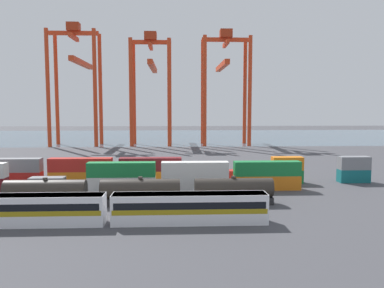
{
  "coord_description": "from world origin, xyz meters",
  "views": [
    {
      "loc": [
        5.91,
        -68.96,
        14.89
      ],
      "look_at": [
        9.82,
        18.43,
        6.7
      ],
      "focal_mm": 36.12,
      "sensor_mm": 36.0,
      "label": 1
    }
  ],
  "objects_px": {
    "freight_tank_row": "(93,192)",
    "shipping_container_5": "(195,183)",
    "passenger_train": "(108,208)",
    "gantry_crane_central": "(151,77)",
    "gantry_crane_west": "(76,73)",
    "shipping_container_19": "(353,176)",
    "shipping_container_14": "(151,177)",
    "shipping_container_7": "(267,182)",
    "gantry_crane_east": "(225,76)"
  },
  "relations": [
    {
      "from": "freight_tank_row",
      "to": "shipping_container_5",
      "type": "height_order",
      "value": "freight_tank_row"
    },
    {
      "from": "passenger_train",
      "to": "gantry_crane_central",
      "type": "height_order",
      "value": "gantry_crane_central"
    },
    {
      "from": "passenger_train",
      "to": "gantry_crane_west",
      "type": "xyz_separation_m",
      "value": [
        -30.79,
        109.58,
        26.81
      ]
    },
    {
      "from": "gantry_crane_west",
      "to": "shipping_container_19",
      "type": "bearing_deg",
      "value": -47.92
    },
    {
      "from": "passenger_train",
      "to": "shipping_container_14",
      "type": "xyz_separation_m",
      "value": [
        3.79,
        26.25,
        -0.84
      ]
    },
    {
      "from": "passenger_train",
      "to": "shipping_container_7",
      "type": "xyz_separation_m",
      "value": [
        25.35,
        20.04,
        -0.84
      ]
    },
    {
      "from": "shipping_container_7",
      "to": "shipping_container_14",
      "type": "height_order",
      "value": "same"
    },
    {
      "from": "shipping_container_14",
      "to": "shipping_container_19",
      "type": "distance_m",
      "value": 40.67
    },
    {
      "from": "shipping_container_19",
      "to": "gantry_crane_west",
      "type": "bearing_deg",
      "value": 132.08
    },
    {
      "from": "freight_tank_row",
      "to": "shipping_container_7",
      "type": "xyz_separation_m",
      "value": [
        29.3,
        10.22,
        -0.77
      ]
    },
    {
      "from": "shipping_container_19",
      "to": "gantry_crane_west",
      "type": "distance_m",
      "value": 115.64
    },
    {
      "from": "shipping_container_5",
      "to": "gantry_crane_west",
      "type": "height_order",
      "value": "gantry_crane_west"
    },
    {
      "from": "freight_tank_row",
      "to": "shipping_container_7",
      "type": "relative_size",
      "value": 4.57
    },
    {
      "from": "shipping_container_19",
      "to": "shipping_container_7",
      "type": "bearing_deg",
      "value": -161.99
    },
    {
      "from": "freight_tank_row",
      "to": "shipping_container_19",
      "type": "relative_size",
      "value": 9.16
    },
    {
      "from": "shipping_container_7",
      "to": "gantry_crane_east",
      "type": "xyz_separation_m",
      "value": [
        3.71,
        89.45,
        26.58
      ]
    },
    {
      "from": "gantry_crane_west",
      "to": "shipping_container_7",
      "type": "bearing_deg",
      "value": -57.91
    },
    {
      "from": "shipping_container_19",
      "to": "gantry_crane_central",
      "type": "height_order",
      "value": "gantry_crane_central"
    },
    {
      "from": "shipping_container_19",
      "to": "shipping_container_14",
      "type": "bearing_deg",
      "value": 180.0
    },
    {
      "from": "shipping_container_14",
      "to": "shipping_container_5",
      "type": "bearing_deg",
      "value": -36.57
    },
    {
      "from": "freight_tank_row",
      "to": "passenger_train",
      "type": "bearing_deg",
      "value": -68.07
    },
    {
      "from": "passenger_train",
      "to": "gantry_crane_west",
      "type": "relative_size",
      "value": 0.85
    },
    {
      "from": "freight_tank_row",
      "to": "gantry_crane_east",
      "type": "bearing_deg",
      "value": 71.67
    },
    {
      "from": "shipping_container_7",
      "to": "shipping_container_14",
      "type": "xyz_separation_m",
      "value": [
        -21.56,
        6.21,
        0.0
      ]
    },
    {
      "from": "shipping_container_5",
      "to": "shipping_container_14",
      "type": "distance_m",
      "value": 10.43
    },
    {
      "from": "shipping_container_7",
      "to": "gantry_crane_west",
      "type": "bearing_deg",
      "value": 122.09
    },
    {
      "from": "shipping_container_7",
      "to": "gantry_crane_west",
      "type": "distance_m",
      "value": 109.25
    },
    {
      "from": "passenger_train",
      "to": "shipping_container_19",
      "type": "xyz_separation_m",
      "value": [
        44.46,
        26.25,
        -0.84
      ]
    },
    {
      "from": "shipping_container_19",
      "to": "freight_tank_row",
      "type": "bearing_deg",
      "value": -161.25
    },
    {
      "from": "freight_tank_row",
      "to": "shipping_container_5",
      "type": "relative_size",
      "value": 4.57
    },
    {
      "from": "shipping_container_5",
      "to": "gantry_crane_central",
      "type": "distance_m",
      "value": 94.93
    },
    {
      "from": "shipping_container_5",
      "to": "gantry_crane_central",
      "type": "relative_size",
      "value": 0.27
    },
    {
      "from": "shipping_container_7",
      "to": "gantry_crane_east",
      "type": "bearing_deg",
      "value": 87.62
    },
    {
      "from": "freight_tank_row",
      "to": "gantry_crane_east",
      "type": "distance_m",
      "value": 108.12
    },
    {
      "from": "shipping_container_14",
      "to": "gantry_crane_west",
      "type": "relative_size",
      "value": 0.25
    },
    {
      "from": "shipping_container_14",
      "to": "shipping_container_19",
      "type": "height_order",
      "value": "same"
    },
    {
      "from": "passenger_train",
      "to": "gantry_crane_east",
      "type": "height_order",
      "value": "gantry_crane_east"
    },
    {
      "from": "passenger_train",
      "to": "freight_tank_row",
      "type": "xyz_separation_m",
      "value": [
        -3.95,
        9.81,
        -0.08
      ]
    },
    {
      "from": "shipping_container_14",
      "to": "freight_tank_row",
      "type": "bearing_deg",
      "value": -115.21
    },
    {
      "from": "passenger_train",
      "to": "shipping_container_19",
      "type": "relative_size",
      "value": 6.77
    },
    {
      "from": "freight_tank_row",
      "to": "shipping_container_5",
      "type": "bearing_deg",
      "value": 32.39
    },
    {
      "from": "shipping_container_14",
      "to": "passenger_train",
      "type": "bearing_deg",
      "value": -98.21
    },
    {
      "from": "passenger_train",
      "to": "shipping_container_5",
      "type": "bearing_deg",
      "value": 58.74
    },
    {
      "from": "shipping_container_7",
      "to": "gantry_crane_central",
      "type": "bearing_deg",
      "value": 106.18
    },
    {
      "from": "shipping_container_5",
      "to": "gantry_crane_east",
      "type": "bearing_deg",
      "value": 79.3
    },
    {
      "from": "shipping_container_5",
      "to": "shipping_container_14",
      "type": "bearing_deg",
      "value": 143.43
    },
    {
      "from": "shipping_container_14",
      "to": "gantry_crane_central",
      "type": "distance_m",
      "value": 88.21
    },
    {
      "from": "shipping_container_14",
      "to": "shipping_container_7",
      "type": "bearing_deg",
      "value": -16.07
    },
    {
      "from": "shipping_container_14",
      "to": "gantry_crane_central",
      "type": "bearing_deg",
      "value": 93.16
    },
    {
      "from": "passenger_train",
      "to": "gantry_crane_west",
      "type": "height_order",
      "value": "gantry_crane_west"
    }
  ]
}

